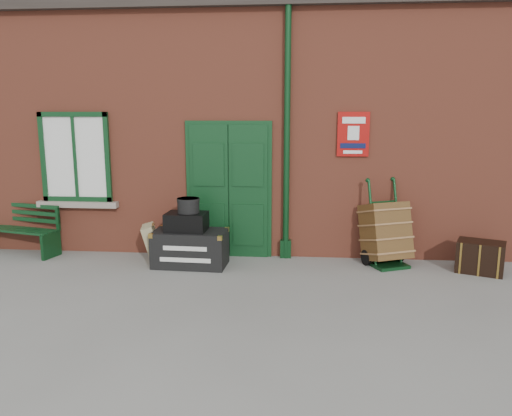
# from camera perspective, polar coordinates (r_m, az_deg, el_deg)

# --- Properties ---
(ground) EXTENTS (80.00, 80.00, 0.00)m
(ground) POSITION_cam_1_polar(r_m,az_deg,el_deg) (7.10, -2.29, -8.85)
(ground) COLOR gray
(ground) RESTS_ON ground
(station_building) EXTENTS (10.30, 4.30, 4.36)m
(station_building) POSITION_cam_1_polar(r_m,az_deg,el_deg) (10.15, 0.16, 9.61)
(station_building) COLOR #A24B34
(station_building) RESTS_ON ground
(bench) EXTENTS (1.48, 0.76, 0.88)m
(bench) POSITION_cam_1_polar(r_m,az_deg,el_deg) (9.47, -25.31, -2.07)
(bench) COLOR #0E3619
(bench) RESTS_ON ground
(houdini_trunk) EXTENTS (1.16, 0.67, 0.57)m
(houdini_trunk) POSITION_cam_1_polar(r_m,az_deg,el_deg) (7.97, -7.52, -4.56)
(houdini_trunk) COLOR black
(houdini_trunk) RESTS_ON ground
(strongbox) EXTENTS (0.64, 0.48, 0.28)m
(strongbox) POSITION_cam_1_polar(r_m,az_deg,el_deg) (7.88, -7.95, -1.56)
(strongbox) COLOR black
(strongbox) RESTS_ON houdini_trunk
(hatbox) EXTENTS (0.36, 0.36, 0.23)m
(hatbox) POSITION_cam_1_polar(r_m,az_deg,el_deg) (7.85, -7.74, 0.30)
(hatbox) COLOR black
(hatbox) RESTS_ON strongbox
(suitcase_back) EXTENTS (0.42, 0.50, 0.64)m
(suitcase_back) POSITION_cam_1_polar(r_m,az_deg,el_deg) (8.20, -11.73, -4.00)
(suitcase_back) COLOR tan
(suitcase_back) RESTS_ON ground
(suitcase_front) EXTENTS (0.37, 0.45, 0.55)m
(suitcase_front) POSITION_cam_1_polar(r_m,az_deg,el_deg) (8.06, -10.69, -4.53)
(suitcase_front) COLOR tan
(suitcase_front) RESTS_ON ground
(porter_trolley) EXTENTS (0.87, 0.90, 1.34)m
(porter_trolley) POSITION_cam_1_polar(r_m,az_deg,el_deg) (8.16, 14.58, -2.75)
(porter_trolley) COLOR #0D3417
(porter_trolley) RESTS_ON ground
(dark_trunk) EXTENTS (0.78, 0.66, 0.48)m
(dark_trunk) POSITION_cam_1_polar(r_m,az_deg,el_deg) (8.31, 24.26, -5.12)
(dark_trunk) COLOR black
(dark_trunk) RESTS_ON ground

